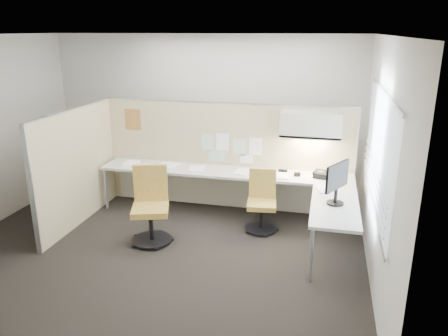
% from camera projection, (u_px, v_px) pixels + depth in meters
% --- Properties ---
extents(floor, '(5.50, 4.50, 0.01)m').
position_uv_depth(floor, '(161.00, 245.00, 6.08)').
color(floor, black).
rests_on(floor, ground).
extents(ceiling, '(5.50, 4.50, 0.01)m').
position_uv_depth(ceiling, '(151.00, 35.00, 5.22)').
color(ceiling, white).
rests_on(ceiling, wall_back).
extents(wall_back, '(5.50, 0.02, 2.80)m').
position_uv_depth(wall_back, '(204.00, 116.00, 7.74)').
color(wall_back, beige).
rests_on(wall_back, ground).
extents(wall_front, '(5.50, 0.02, 2.80)m').
position_uv_depth(wall_front, '(54.00, 217.00, 3.56)').
color(wall_front, beige).
rests_on(wall_front, ground).
extents(wall_right, '(0.02, 4.50, 2.80)m').
position_uv_depth(wall_right, '(380.00, 162.00, 5.05)').
color(wall_right, beige).
rests_on(wall_right, ground).
extents(window_pane, '(0.01, 2.80, 1.30)m').
position_uv_depth(window_pane, '(379.00, 149.00, 5.01)').
color(window_pane, '#A7B6C2').
rests_on(window_pane, wall_right).
extents(partition_back, '(4.10, 0.06, 1.75)m').
position_uv_depth(partition_back, '(226.00, 156.00, 7.17)').
color(partition_back, beige).
rests_on(partition_back, floor).
extents(partition_left, '(0.06, 2.20, 1.75)m').
position_uv_depth(partition_left, '(78.00, 167.00, 6.60)').
color(partition_left, beige).
rests_on(partition_left, floor).
extents(desk, '(4.00, 2.07, 0.73)m').
position_uv_depth(desk, '(243.00, 183.00, 6.73)').
color(desk, beige).
rests_on(desk, floor).
extents(overhead_bin, '(0.90, 0.36, 0.38)m').
position_uv_depth(overhead_bin, '(311.00, 125.00, 6.49)').
color(overhead_bin, beige).
rests_on(overhead_bin, partition_back).
extents(task_light_strip, '(0.60, 0.06, 0.02)m').
position_uv_depth(task_light_strip, '(310.00, 138.00, 6.55)').
color(task_light_strip, '#FFEABF').
rests_on(task_light_strip, overhead_bin).
extents(pinned_papers, '(1.01, 0.00, 0.47)m').
position_uv_depth(pinned_papers, '(230.00, 148.00, 7.08)').
color(pinned_papers, '#8CBF8C').
rests_on(pinned_papers, partition_back).
extents(poster, '(0.28, 0.00, 0.35)m').
position_uv_depth(poster, '(133.00, 119.00, 7.33)').
color(poster, orange).
rests_on(poster, partition_back).
extents(chair_left, '(0.62, 0.64, 1.06)m').
position_uv_depth(chair_left, '(151.00, 207.00, 6.09)').
color(chair_left, black).
rests_on(chair_left, floor).
extents(chair_right, '(0.47, 0.49, 0.89)m').
position_uv_depth(chair_right, '(262.00, 203.00, 6.45)').
color(chair_right, black).
rests_on(chair_right, floor).
extents(monitor, '(0.28, 0.47, 0.55)m').
position_uv_depth(monitor, '(337.00, 181.00, 5.49)').
color(monitor, black).
rests_on(monitor, desk).
extents(phone, '(0.25, 0.24, 0.12)m').
position_uv_depth(phone, '(321.00, 174.00, 6.56)').
color(phone, black).
rests_on(phone, desk).
extents(stapler, '(0.14, 0.04, 0.05)m').
position_uv_depth(stapler, '(283.00, 171.00, 6.81)').
color(stapler, black).
rests_on(stapler, desk).
extents(tape_dispenser, '(0.10, 0.07, 0.06)m').
position_uv_depth(tape_dispenser, '(297.00, 174.00, 6.64)').
color(tape_dispenser, black).
rests_on(tape_dispenser, desk).
extents(coat_hook, '(0.18, 0.42, 1.27)m').
position_uv_depth(coat_hook, '(43.00, 141.00, 5.88)').
color(coat_hook, silver).
rests_on(coat_hook, partition_left).
extents(paper_stack_0, '(0.27, 0.33, 0.03)m').
position_uv_depth(paper_stack_0, '(131.00, 164.00, 7.21)').
color(paper_stack_0, white).
rests_on(paper_stack_0, desk).
extents(paper_stack_1, '(0.30, 0.35, 0.02)m').
position_uv_depth(paper_stack_1, '(170.00, 165.00, 7.16)').
color(paper_stack_1, white).
rests_on(paper_stack_1, desk).
extents(paper_stack_2, '(0.28, 0.33, 0.04)m').
position_uv_depth(paper_stack_2, '(196.00, 169.00, 6.92)').
color(paper_stack_2, white).
rests_on(paper_stack_2, desk).
extents(paper_stack_3, '(0.28, 0.34, 0.02)m').
position_uv_depth(paper_stack_3, '(242.00, 172.00, 6.82)').
color(paper_stack_3, white).
rests_on(paper_stack_3, desk).
extents(paper_stack_4, '(0.25, 0.31, 0.02)m').
position_uv_depth(paper_stack_4, '(281.00, 176.00, 6.63)').
color(paper_stack_4, white).
rests_on(paper_stack_4, desk).
extents(paper_stack_5, '(0.30, 0.35, 0.02)m').
position_uv_depth(paper_stack_5, '(325.00, 189.00, 6.08)').
color(paper_stack_5, white).
rests_on(paper_stack_5, desk).
extents(paper_stack_6, '(0.30, 0.35, 0.02)m').
position_uv_depth(paper_stack_6, '(165.00, 166.00, 7.12)').
color(paper_stack_6, white).
rests_on(paper_stack_6, desk).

